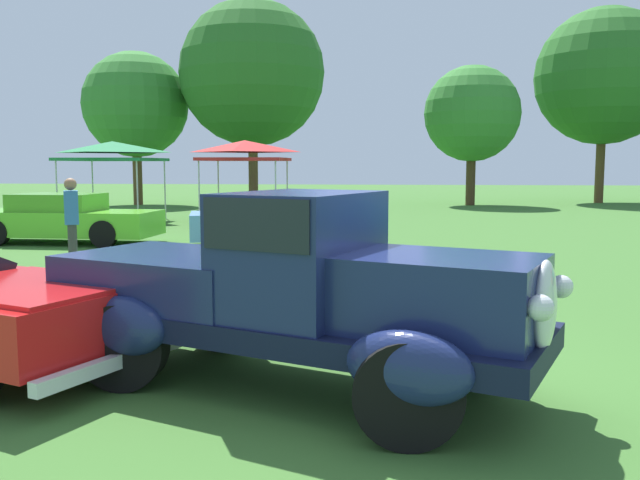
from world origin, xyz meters
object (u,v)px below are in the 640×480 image
(show_car_lime, at_px, (63,219))
(spectator_far_side, at_px, (72,221))
(feature_pickup_truck, at_px, (293,289))
(canopy_tent_center_field, at_px, (245,149))
(show_car_skyblue, at_px, (274,221))
(canopy_tent_left_field, at_px, (112,150))

(show_car_lime, bearing_deg, spectator_far_side, -61.78)
(feature_pickup_truck, bearing_deg, canopy_tent_center_field, 103.40)
(feature_pickup_truck, xyz_separation_m, canopy_tent_center_field, (-3.84, 16.10, 1.55))
(show_car_lime, bearing_deg, show_car_skyblue, -0.40)
(spectator_far_side, bearing_deg, canopy_tent_center_field, 84.01)
(feature_pickup_truck, relative_size, show_car_lime, 1.00)
(show_car_skyblue, height_order, canopy_tent_left_field, canopy_tent_left_field)
(feature_pickup_truck, relative_size, canopy_tent_center_field, 1.68)
(feature_pickup_truck, height_order, show_car_lime, feature_pickup_truck)
(show_car_skyblue, relative_size, canopy_tent_center_field, 1.57)
(show_car_lime, bearing_deg, canopy_tent_left_field, 101.90)
(feature_pickup_truck, height_order, spectator_far_side, feature_pickup_truck)
(spectator_far_side, bearing_deg, feature_pickup_truck, -51.01)
(show_car_lime, height_order, canopy_tent_center_field, canopy_tent_center_field)
(spectator_far_side, height_order, canopy_tent_left_field, canopy_tent_left_field)
(feature_pickup_truck, xyz_separation_m, show_car_skyblue, (-1.90, 10.22, -0.27))
(show_car_skyblue, relative_size, canopy_tent_left_field, 1.43)
(show_car_lime, height_order, canopy_tent_left_field, canopy_tent_left_field)
(canopy_tent_center_field, bearing_deg, spectator_far_side, -95.99)
(show_car_skyblue, bearing_deg, canopy_tent_left_field, 135.98)
(feature_pickup_truck, height_order, canopy_tent_left_field, canopy_tent_left_field)
(spectator_far_side, height_order, canopy_tent_center_field, canopy_tent_center_field)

